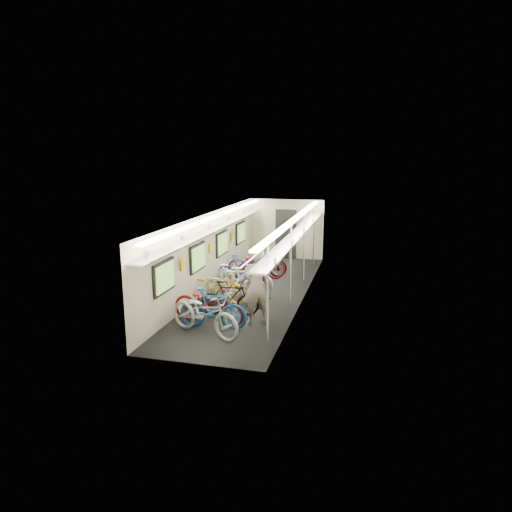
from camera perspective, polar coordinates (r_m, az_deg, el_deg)
The scene contains 14 objects.
train_car_shell at distance 14.38m, azimuth -0.77°, elevation 2.61°, with size 10.00×10.00×10.00m.
bicycle_0 at distance 10.77m, azimuth -6.43°, elevation -7.08°, with size 0.71×2.05×1.07m, color #B5B4B9.
bicycle_1 at distance 11.14m, azimuth -5.41°, elevation -6.55°, with size 0.47×1.68×1.01m, color #17508F.
bicycle_2 at distance 11.44m, azimuth -5.97°, elevation -5.99°, with size 0.68×1.96×1.03m, color maroon.
bicycle_3 at distance 11.97m, azimuth -3.31°, elevation -5.31°, with size 0.44×1.57×0.94m, color black.
bicycle_4 at distance 13.11m, azimuth -4.70°, elevation -3.70°, with size 0.63×1.82×0.96m, color gold.
bicycle_5 at distance 13.10m, azimuth -2.76°, elevation -3.36°, with size 0.52×1.84×1.10m, color white.
bicycle_6 at distance 13.93m, azimuth -1.49°, elevation -2.48°, with size 0.70×2.01×1.05m, color silver.
bicycle_7 at distance 14.62m, azimuth -1.72°, elevation -1.83°, with size 0.48×1.69×1.01m, color navy.
bicycle_8 at distance 15.50m, azimuth 0.04°, elevation -0.95°, with size 0.69×1.98×1.04m, color maroon.
bicycle_9 at distance 15.60m, azimuth 1.04°, elevation -1.04°, with size 0.44×1.58×0.95m, color black.
passenger_near at distance 11.26m, azimuth 0.05°, elevation -3.81°, with size 0.71×0.46×1.94m, color gray.
passenger_mid at distance 13.38m, azimuth 0.45°, elevation -1.76°, with size 0.81×0.63×1.66m, color black.
backpack at distance 12.01m, azimuth 0.45°, elevation -1.22°, with size 0.26×0.14×0.38m, color #AE1112.
Camera 1 is at (3.34, -12.96, 4.14)m, focal length 32.00 mm.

